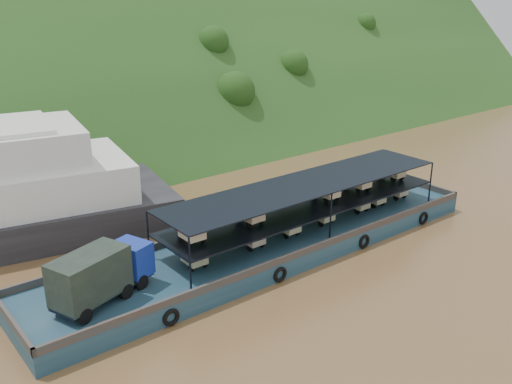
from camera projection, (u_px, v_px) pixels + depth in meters
ground at (301, 237)px, 43.12m from camera, size 160.00×160.00×0.00m
hillside at (101, 141)px, 69.58m from camera, size 140.00×39.60×39.60m
cargo_barge at (261, 243)px, 39.46m from camera, size 35.00×7.18×4.54m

